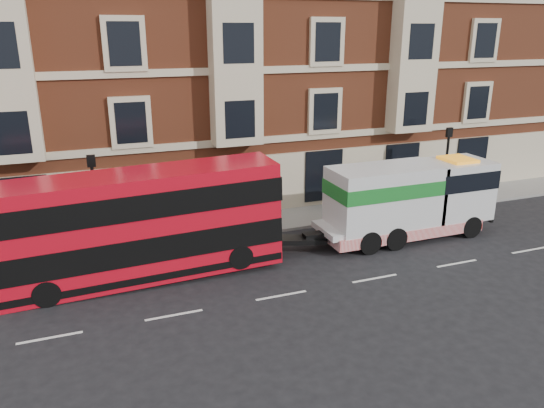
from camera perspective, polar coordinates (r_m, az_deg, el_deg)
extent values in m
plane|color=black|center=(19.98, 1.00, -9.83)|extent=(120.00, 120.00, 0.00)
cube|color=slate|center=(26.45, -5.04, -2.47)|extent=(90.00, 3.00, 0.15)
cube|color=brown|center=(32.14, -8.47, 17.36)|extent=(45.00, 12.00, 18.00)
cylinder|color=black|center=(23.70, -18.37, -0.53)|extent=(0.14, 0.14, 4.00)
cube|color=black|center=(23.14, -18.89, 4.40)|extent=(0.35, 0.15, 0.50)
cylinder|color=black|center=(30.11, 18.14, 3.41)|extent=(0.14, 0.14, 4.00)
cube|color=black|center=(29.67, 18.54, 7.32)|extent=(0.35, 0.15, 0.50)
cube|color=red|center=(21.05, -13.80, -2.22)|extent=(10.64, 2.37, 4.18)
cube|color=black|center=(21.27, -13.67, -3.77)|extent=(10.68, 2.43, 1.00)
cube|color=black|center=(20.70, -14.02, 0.62)|extent=(10.68, 2.43, 0.95)
cylinder|color=black|center=(20.68, -23.07, -8.85)|extent=(0.99, 0.30, 0.99)
cylinder|color=black|center=(22.63, -22.96, -6.47)|extent=(0.99, 0.30, 0.99)
cylinder|color=black|center=(21.29, -3.41, -5.68)|extent=(0.99, 0.30, 0.99)
cylinder|color=black|center=(23.19, -5.02, -3.65)|extent=(0.99, 0.30, 0.99)
cube|color=silver|center=(25.67, 13.99, -1.65)|extent=(8.55, 2.18, 0.28)
cube|color=silver|center=(26.92, 19.03, 1.58)|extent=(3.04, 2.37, 2.75)
cube|color=silver|center=(24.65, 12.02, 0.82)|extent=(5.13, 2.37, 2.75)
cube|color=#186F24|center=(24.52, 12.10, 1.88)|extent=(5.18, 2.41, 0.66)
cube|color=red|center=(25.67, 13.58, -2.40)|extent=(7.60, 2.43, 0.52)
cylinder|color=black|center=(26.82, 20.59, -2.30)|extent=(1.04, 0.33, 1.04)
cylinder|color=black|center=(28.35, 17.79, -0.90)|extent=(1.04, 0.33, 1.04)
cylinder|color=black|center=(24.36, 13.12, -3.63)|extent=(1.04, 0.38, 1.04)
cylinder|color=black|center=(26.04, 10.53, -2.01)|extent=(1.04, 0.38, 1.04)
cylinder|color=black|center=(23.68, 10.42, -4.09)|extent=(1.04, 0.38, 1.04)
cylinder|color=black|center=(25.40, 7.95, -2.39)|extent=(1.04, 0.38, 1.04)
imported|color=#231C38|center=(25.68, -19.23, -1.98)|extent=(0.61, 0.41, 1.64)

